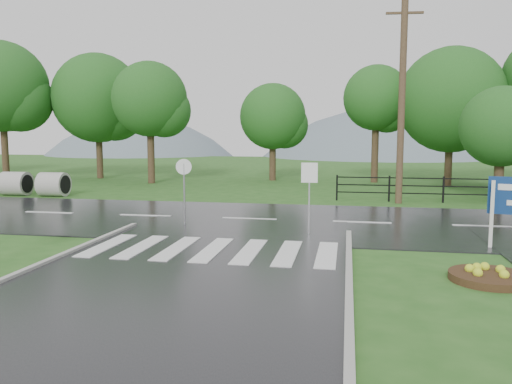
# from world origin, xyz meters

# --- Properties ---
(ground) EXTENTS (120.00, 120.00, 0.00)m
(ground) POSITION_xyz_m (0.00, 0.00, 0.00)
(ground) COLOR #28581D
(ground) RESTS_ON ground
(main_road) EXTENTS (90.00, 8.00, 0.04)m
(main_road) POSITION_xyz_m (0.00, 10.00, 0.00)
(main_road) COLOR black
(main_road) RESTS_ON ground
(crosswalk) EXTENTS (6.50, 2.80, 0.02)m
(crosswalk) POSITION_xyz_m (0.00, 5.00, 0.06)
(crosswalk) COLOR silver
(crosswalk) RESTS_ON ground
(fence_west) EXTENTS (9.58, 0.08, 1.20)m
(fence_west) POSITION_xyz_m (7.75, 16.00, 0.72)
(fence_west) COLOR black
(fence_west) RESTS_ON ground
(hills) EXTENTS (102.00, 48.00, 48.00)m
(hills) POSITION_xyz_m (3.49, 65.00, -15.54)
(hills) COLOR slate
(hills) RESTS_ON ground
(treeline) EXTENTS (83.20, 5.20, 10.00)m
(treeline) POSITION_xyz_m (1.00, 24.00, 0.00)
(treeline) COLOR #1B5319
(treeline) RESTS_ON ground
(flower_bed) EXTENTS (1.64, 1.64, 0.33)m
(flower_bed) POSITION_xyz_m (6.47, 3.48, 0.12)
(flower_bed) COLOR #332111
(flower_bed) RESTS_ON ground
(reg_sign_small) EXTENTS (0.50, 0.05, 2.24)m
(reg_sign_small) POSITION_xyz_m (2.34, 7.62, 1.58)
(reg_sign_small) COLOR #939399
(reg_sign_small) RESTS_ON ground
(reg_sign_round) EXTENTS (0.51, 0.17, 2.27)m
(reg_sign_round) POSITION_xyz_m (-1.94, 8.48, 1.43)
(reg_sign_round) COLOR #939399
(reg_sign_round) RESTS_ON ground
(utility_pole_east) EXTENTS (1.60, 0.30, 8.99)m
(utility_pole_east) POSITION_xyz_m (5.76, 15.50, 4.57)
(utility_pole_east) COLOR #473523
(utility_pole_east) RESTS_ON ground
(entrance_tree_left) EXTENTS (3.74, 3.74, 5.32)m
(entrance_tree_left) POSITION_xyz_m (10.47, 17.50, 3.43)
(entrance_tree_left) COLOR #3D2B1C
(entrance_tree_left) RESTS_ON ground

